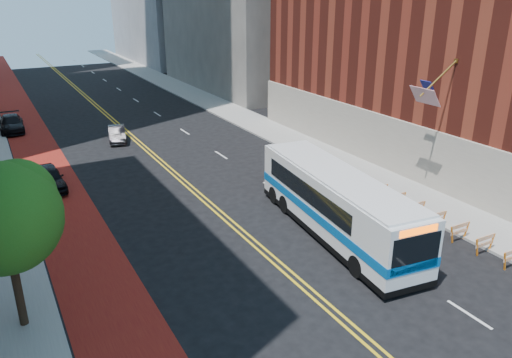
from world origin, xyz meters
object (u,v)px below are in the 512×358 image
object	(u,v)px
car_c	(11,124)
transit_bus	(335,202)
street_tree	(4,213)
car_b	(117,134)
car_a	(48,178)

from	to	relation	value
car_c	transit_bus	bearing A→B (deg)	-64.42
street_tree	car_b	bearing A→B (deg)	67.85
car_b	car_c	distance (m)	11.16
street_tree	car_a	distance (m)	15.76
transit_bus	car_c	bearing A→B (deg)	119.98
street_tree	car_c	distance (m)	32.24
transit_bus	car_b	bearing A→B (deg)	110.50
street_tree	car_a	size ratio (longest dim) A/B	1.48
car_a	transit_bus	bearing A→B (deg)	-50.32
street_tree	car_b	xyz separation A→B (m)	(9.74, 23.93, -4.25)
car_b	car_c	bearing A→B (deg)	145.91
transit_bus	car_b	world-z (taller)	transit_bus
transit_bus	car_c	xyz separation A→B (m)	(-13.64, 31.35, -1.11)
transit_bus	car_b	distance (m)	24.12
transit_bus	car_a	bearing A→B (deg)	137.91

